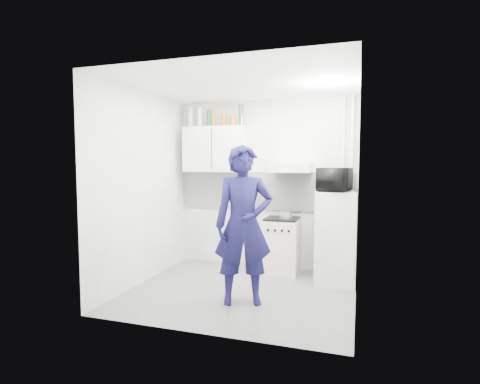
% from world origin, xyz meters
% --- Properties ---
extents(floor, '(2.80, 2.80, 0.00)m').
position_xyz_m(floor, '(0.00, 0.00, 0.00)').
color(floor, slate).
rests_on(floor, ground).
extents(ceiling, '(2.80, 2.80, 0.00)m').
position_xyz_m(ceiling, '(0.00, 0.00, 2.60)').
color(ceiling, white).
rests_on(ceiling, wall_back).
extents(wall_back, '(2.80, 0.00, 2.80)m').
position_xyz_m(wall_back, '(0.00, 1.25, 1.30)').
color(wall_back, white).
rests_on(wall_back, floor).
extents(wall_left, '(0.00, 2.60, 2.60)m').
position_xyz_m(wall_left, '(-1.40, 0.00, 1.30)').
color(wall_left, white).
rests_on(wall_left, floor).
extents(wall_right, '(0.00, 2.60, 2.60)m').
position_xyz_m(wall_right, '(1.40, 0.00, 1.30)').
color(wall_right, white).
rests_on(wall_right, floor).
extents(person, '(0.79, 0.65, 1.84)m').
position_xyz_m(person, '(0.14, -0.35, 0.92)').
color(person, '#100F36').
rests_on(person, floor).
extents(stove, '(0.50, 0.50, 0.79)m').
position_xyz_m(stove, '(0.33, 1.00, 0.40)').
color(stove, white).
rests_on(stove, floor).
extents(fridge, '(0.58, 0.58, 1.26)m').
position_xyz_m(fridge, '(1.10, 0.69, 0.63)').
color(fridge, silver).
rests_on(fridge, floor).
extents(stove_top, '(0.48, 0.48, 0.03)m').
position_xyz_m(stove_top, '(0.33, 1.00, 0.81)').
color(stove_top, black).
rests_on(stove_top, stove).
extents(saucepan, '(0.19, 0.19, 0.11)m').
position_xyz_m(saucepan, '(0.39, 0.99, 0.88)').
color(saucepan, silver).
rests_on(saucepan, stove_top).
extents(microwave, '(0.61, 0.45, 0.31)m').
position_xyz_m(microwave, '(1.10, 0.69, 1.42)').
color(microwave, black).
rests_on(microwave, fridge).
extents(bottle_a, '(0.08, 0.08, 0.33)m').
position_xyz_m(bottle_a, '(-1.18, 1.07, 2.37)').
color(bottle_a, '#B2B7BC').
rests_on(bottle_a, upper_cabinet).
extents(bottle_b, '(0.08, 0.08, 0.30)m').
position_xyz_m(bottle_b, '(-1.03, 1.07, 2.35)').
color(bottle_b, '#B2B7BC').
rests_on(bottle_b, upper_cabinet).
extents(bottle_c, '(0.06, 0.06, 0.27)m').
position_xyz_m(bottle_c, '(-0.87, 1.07, 2.33)').
color(bottle_c, '#144C1E').
rests_on(bottle_c, upper_cabinet).
extents(bottle_d, '(0.06, 0.06, 0.27)m').
position_xyz_m(bottle_d, '(-0.78, 1.07, 2.34)').
color(bottle_d, brown).
rests_on(bottle_d, upper_cabinet).
extents(canister_a, '(0.09, 0.09, 0.21)m').
position_xyz_m(canister_a, '(-0.62, 1.07, 2.31)').
color(canister_a, brown).
rests_on(canister_a, upper_cabinet).
extents(canister_b, '(0.09, 0.09, 0.18)m').
position_xyz_m(canister_b, '(-0.47, 1.07, 2.29)').
color(canister_b, brown).
rests_on(canister_b, upper_cabinet).
extents(bottle_e, '(0.08, 0.08, 0.32)m').
position_xyz_m(bottle_e, '(-0.34, 1.07, 2.36)').
color(bottle_e, '#144C1E').
rests_on(bottle_e, upper_cabinet).
extents(upper_cabinet, '(1.00, 0.35, 0.70)m').
position_xyz_m(upper_cabinet, '(-0.75, 1.07, 1.85)').
color(upper_cabinet, silver).
rests_on(upper_cabinet, wall_back).
extents(range_hood, '(0.60, 0.50, 0.14)m').
position_xyz_m(range_hood, '(0.45, 1.00, 1.57)').
color(range_hood, white).
rests_on(range_hood, wall_back).
extents(backsplash, '(2.74, 0.03, 0.60)m').
position_xyz_m(backsplash, '(0.00, 1.24, 1.20)').
color(backsplash, white).
rests_on(backsplash, wall_back).
extents(pipe_a, '(0.05, 0.05, 2.60)m').
position_xyz_m(pipe_a, '(1.30, 1.17, 1.30)').
color(pipe_a, white).
rests_on(pipe_a, floor).
extents(pipe_b, '(0.04, 0.04, 2.60)m').
position_xyz_m(pipe_b, '(1.18, 1.17, 1.30)').
color(pipe_b, white).
rests_on(pipe_b, floor).
extents(ceiling_spot_fixture, '(0.10, 0.10, 0.02)m').
position_xyz_m(ceiling_spot_fixture, '(1.00, 0.20, 2.57)').
color(ceiling_spot_fixture, white).
rests_on(ceiling_spot_fixture, ceiling).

